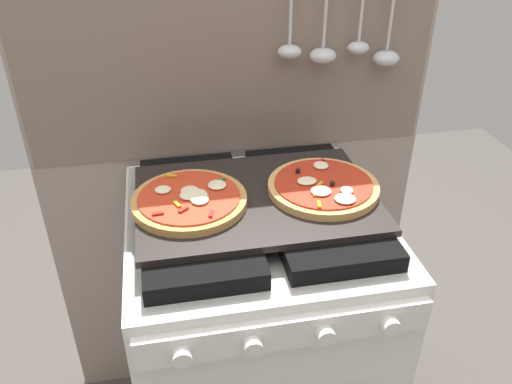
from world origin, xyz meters
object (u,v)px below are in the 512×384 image
object	(u,v)px
baking_tray	(256,199)
pizza_left	(190,200)
stove	(256,340)
pizza_right	(323,187)

from	to	relation	value
baking_tray	pizza_left	bearing A→B (deg)	-177.42
baking_tray	pizza_left	distance (m)	0.15
stove	pizza_left	bearing A→B (deg)	-178.04
baking_tray	pizza_right	xyz separation A→B (m)	(0.16, -0.01, 0.02)
baking_tray	pizza_left	world-z (taller)	pizza_left
baking_tray	pizza_left	xyz separation A→B (m)	(-0.15, -0.01, 0.02)
stove	pizza_left	world-z (taller)	pizza_left
baking_tray	pizza_left	size ratio (longest dim) A/B	2.11
pizza_left	pizza_right	size ratio (longest dim) A/B	1.00
pizza_left	stove	bearing A→B (deg)	1.96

